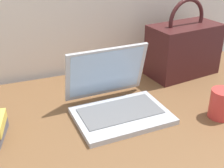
{
  "coord_description": "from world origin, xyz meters",
  "views": [
    {
      "loc": [
        -0.29,
        -0.81,
        0.58
      ],
      "look_at": [
        0.03,
        0.0,
        0.15
      ],
      "focal_mm": 47.81,
      "sensor_mm": 36.0,
      "label": 1
    }
  ],
  "objects": [
    {
      "name": "desk",
      "position": [
        0.0,
        0.0,
        0.01
      ],
      "size": [
        1.6,
        0.76,
        0.03
      ],
      "color": "brown",
      "rests_on": "ground"
    },
    {
      "name": "laptop",
      "position": [
        0.05,
        0.02,
        0.08
      ],
      "size": [
        0.32,
        0.29,
        0.21
      ],
      "color": "#B2B5BA",
      "rests_on": "desk"
    },
    {
      "name": "coffee_mug",
      "position": [
        0.37,
        -0.14,
        0.08
      ],
      "size": [
        0.12,
        0.08,
        0.1
      ],
      "color": "red",
      "rests_on": "desk"
    },
    {
      "name": "handbag",
      "position": [
        0.44,
        0.21,
        0.15
      ],
      "size": [
        0.32,
        0.2,
        0.33
      ],
      "color": "#3F1919",
      "rests_on": "desk"
    }
  ]
}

